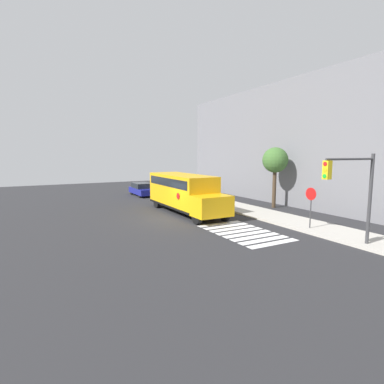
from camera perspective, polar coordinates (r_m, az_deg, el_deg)
ground_plane at (r=21.34m, az=-3.64°, el=-5.05°), size 60.00×60.00×0.00m
sidewalk_strip at (r=24.70m, az=10.20°, el=-3.28°), size 44.00×3.00×0.15m
building_backdrop at (r=28.83m, az=20.72°, el=8.61°), size 32.00×4.00×10.92m
crosswalk_stripes at (r=17.82m, az=9.77°, el=-7.59°), size 5.40×3.20×0.01m
school_bus at (r=23.28m, az=-1.58°, el=0.22°), size 9.02×2.57×2.95m
parked_car at (r=33.42m, az=-9.46°, el=0.52°), size 4.40×1.79×1.38m
stop_sign at (r=18.99m, az=21.68°, el=-1.78°), size 0.74×0.10×2.58m
traffic_light at (r=15.74m, az=28.63°, el=1.03°), size 0.28×3.48×4.56m
tree_near_sidewalk at (r=26.16m, az=15.55°, el=5.72°), size 2.12×2.12×5.11m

